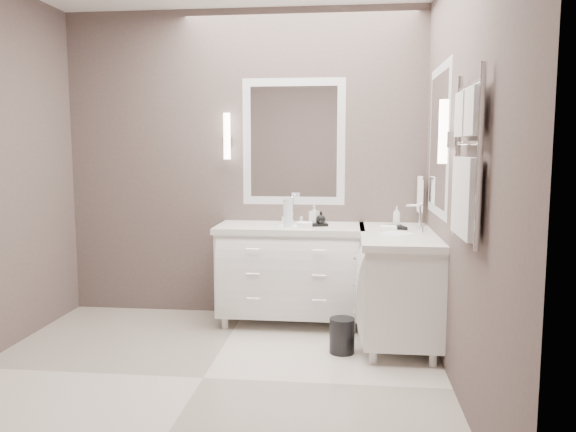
# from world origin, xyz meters

# --- Properties ---
(floor) EXTENTS (3.20, 3.00, 0.01)m
(floor) POSITION_xyz_m (0.00, 0.00, -0.01)
(floor) COLOR silver
(floor) RESTS_ON ground
(wall_back) EXTENTS (3.20, 0.01, 2.70)m
(wall_back) POSITION_xyz_m (0.00, 1.50, 1.35)
(wall_back) COLOR #564845
(wall_back) RESTS_ON floor
(wall_front) EXTENTS (3.20, 0.01, 2.70)m
(wall_front) POSITION_xyz_m (0.00, -1.50, 1.35)
(wall_front) COLOR #564845
(wall_front) RESTS_ON floor
(wall_right) EXTENTS (0.01, 3.00, 2.70)m
(wall_right) POSITION_xyz_m (1.60, 0.00, 1.35)
(wall_right) COLOR #564845
(wall_right) RESTS_ON floor
(vanity_back) EXTENTS (1.24, 0.59, 0.97)m
(vanity_back) POSITION_xyz_m (0.45, 1.23, 0.49)
(vanity_back) COLOR white
(vanity_back) RESTS_ON floor
(vanity_right) EXTENTS (0.59, 1.24, 0.97)m
(vanity_right) POSITION_xyz_m (1.33, 0.90, 0.49)
(vanity_right) COLOR white
(vanity_right) RESTS_ON floor
(mirror_back) EXTENTS (0.90, 0.02, 1.10)m
(mirror_back) POSITION_xyz_m (0.45, 1.49, 1.55)
(mirror_back) COLOR white
(mirror_back) RESTS_ON wall_back
(mirror_right) EXTENTS (0.02, 0.90, 1.10)m
(mirror_right) POSITION_xyz_m (1.59, 0.80, 1.55)
(mirror_right) COLOR white
(mirror_right) RESTS_ON wall_right
(sconce_back) EXTENTS (0.06, 0.06, 0.40)m
(sconce_back) POSITION_xyz_m (-0.13, 1.43, 1.59)
(sconce_back) COLOR white
(sconce_back) RESTS_ON wall_back
(sconce_right) EXTENTS (0.06, 0.06, 0.40)m
(sconce_right) POSITION_xyz_m (1.53, 0.22, 1.59)
(sconce_right) COLOR white
(sconce_right) RESTS_ON wall_right
(towel_bar_corner) EXTENTS (0.03, 0.22, 0.30)m
(towel_bar_corner) POSITION_xyz_m (1.54, 1.36, 1.12)
(towel_bar_corner) COLOR white
(towel_bar_corner) RESTS_ON wall_right
(towel_ladder) EXTENTS (0.06, 0.58, 0.90)m
(towel_ladder) POSITION_xyz_m (1.55, -0.40, 1.39)
(towel_ladder) COLOR white
(towel_ladder) RESTS_ON wall_right
(waste_bin) EXTENTS (0.21, 0.21, 0.26)m
(waste_bin) POSITION_xyz_m (0.90, 0.56, 0.13)
(waste_bin) COLOR black
(waste_bin) RESTS_ON floor
(amenity_tray_back) EXTENTS (0.19, 0.16, 0.02)m
(amenity_tray_back) POSITION_xyz_m (0.68, 1.21, 0.86)
(amenity_tray_back) COLOR black
(amenity_tray_back) RESTS_ON vanity_back
(amenity_tray_right) EXTENTS (0.17, 0.20, 0.03)m
(amenity_tray_right) POSITION_xyz_m (1.32, 1.09, 0.86)
(amenity_tray_right) COLOR black
(amenity_tray_right) RESTS_ON vanity_right
(water_bottle) EXTENTS (0.09, 0.09, 0.23)m
(water_bottle) POSITION_xyz_m (0.44, 1.14, 0.96)
(water_bottle) COLOR silver
(water_bottle) RESTS_ON vanity_back
(soap_bottle_a) EXTENTS (0.09, 0.09, 0.15)m
(soap_bottle_a) POSITION_xyz_m (0.65, 1.23, 0.95)
(soap_bottle_a) COLOR white
(soap_bottle_a) RESTS_ON amenity_tray_back
(soap_bottle_b) EXTENTS (0.10, 0.10, 0.10)m
(soap_bottle_b) POSITION_xyz_m (0.71, 1.18, 0.92)
(soap_bottle_b) COLOR black
(soap_bottle_b) RESTS_ON amenity_tray_back
(soap_bottle_c) EXTENTS (0.07, 0.07, 0.16)m
(soap_bottle_c) POSITION_xyz_m (1.32, 1.09, 0.96)
(soap_bottle_c) COLOR white
(soap_bottle_c) RESTS_ON amenity_tray_right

